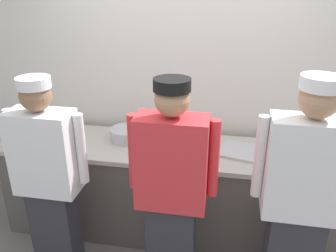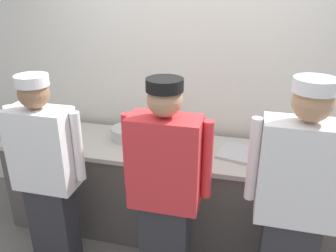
{
  "view_description": "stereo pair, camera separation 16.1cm",
  "coord_description": "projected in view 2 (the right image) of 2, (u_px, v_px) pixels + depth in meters",
  "views": [
    {
      "loc": [
        0.42,
        -2.25,
        2.21
      ],
      "look_at": [
        -0.07,
        0.4,
        1.07
      ],
      "focal_mm": 36.5,
      "sensor_mm": 36.0,
      "label": 1
    },
    {
      "loc": [
        0.58,
        -2.22,
        2.21
      ],
      "look_at": [
        -0.07,
        0.4,
        1.07
      ],
      "focal_mm": 36.5,
      "sensor_mm": 36.0,
      "label": 2
    }
  ],
  "objects": [
    {
      "name": "squeeze_bottle_secondary",
      "position": [
        204.0,
        141.0,
        2.88
      ],
      "size": [
        0.06,
        0.06,
        0.18
      ],
      "color": "#E5E066",
      "rests_on": "prep_counter"
    },
    {
      "name": "chef_center",
      "position": [
        165.0,
        191.0,
        2.31
      ],
      "size": [
        0.61,
        0.24,
        1.69
      ],
      "color": "#2D2D33",
      "rests_on": "ground"
    },
    {
      "name": "wall_back",
      "position": [
        187.0,
        78.0,
        3.18
      ],
      "size": [
        4.93,
        0.1,
        2.77
      ],
      "color": "silver",
      "rests_on": "ground"
    },
    {
      "name": "sheet_tray",
      "position": [
        250.0,
        156.0,
        2.8
      ],
      "size": [
        0.56,
        0.42,
        0.02
      ],
      "primitive_type": "cube",
      "rotation": [
        0.0,
        0.0,
        -0.23
      ],
      "color": "#B7BABF",
      "rests_on": "prep_counter"
    },
    {
      "name": "plate_stack_rear",
      "position": [
        333.0,
        153.0,
        2.76
      ],
      "size": [
        0.24,
        0.24,
        0.1
      ],
      "color": "white",
      "rests_on": "prep_counter"
    },
    {
      "name": "chef_near_left",
      "position": [
        47.0,
        175.0,
        2.56
      ],
      "size": [
        0.6,
        0.24,
        1.64
      ],
      "color": "#2D2D33",
      "rests_on": "ground"
    },
    {
      "name": "squeeze_bottle_primary",
      "position": [
        69.0,
        132.0,
        3.02
      ],
      "size": [
        0.06,
        0.06,
        0.21
      ],
      "color": "#E5E066",
      "rests_on": "prep_counter"
    },
    {
      "name": "chef_far_right",
      "position": [
        295.0,
        204.0,
        2.12
      ],
      "size": [
        0.62,
        0.24,
        1.74
      ],
      "color": "#2D2D33",
      "rests_on": "ground"
    },
    {
      "name": "squeeze_bottle_spare",
      "position": [
        34.0,
        129.0,
        3.08
      ],
      "size": [
        0.06,
        0.06,
        0.21
      ],
      "color": "orange",
      "rests_on": "prep_counter"
    },
    {
      "name": "plate_stack_front",
      "position": [
        165.0,
        149.0,
        2.85
      ],
      "size": [
        0.22,
        0.22,
        0.07
      ],
      "color": "white",
      "rests_on": "prep_counter"
    },
    {
      "name": "mixing_bowl_steel",
      "position": [
        128.0,
        133.0,
        3.11
      ],
      "size": [
        0.3,
        0.3,
        0.11
      ],
      "primitive_type": "cylinder",
      "color": "#B7BABF",
      "rests_on": "prep_counter"
    },
    {
      "name": "ramekin_yellow_sauce",
      "position": [
        62.0,
        128.0,
        3.29
      ],
      "size": [
        0.1,
        0.1,
        0.04
      ],
      "color": "white",
      "rests_on": "prep_counter"
    },
    {
      "name": "prep_counter",
      "position": [
        175.0,
        191.0,
        3.12
      ],
      "size": [
        3.14,
        0.69,
        0.89
      ],
      "color": "#56514C",
      "rests_on": "ground"
    },
    {
      "name": "ramekin_red_sauce",
      "position": [
        137.0,
        146.0,
        2.92
      ],
      "size": [
        0.1,
        0.1,
        0.05
      ],
      "color": "white",
      "rests_on": "prep_counter"
    }
  ]
}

